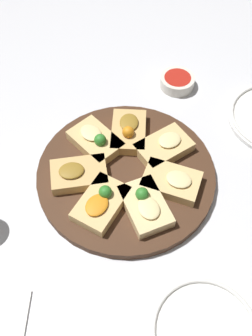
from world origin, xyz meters
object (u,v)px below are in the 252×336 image
object	(u,v)px
serving_board	(126,174)
plate_right	(205,333)
dipping_bowl	(177,81)
napkin_stack	(1,320)

from	to	relation	value
serving_board	plate_right	distance (m)	0.33
plate_right	serving_board	bearing A→B (deg)	-147.43
serving_board	plate_right	size ratio (longest dim) A/B	2.00
dipping_bowl	napkin_stack	bearing A→B (deg)	-20.82
serving_board	dipping_bowl	xyz separation A→B (m)	(-0.28, 0.08, 0.01)
napkin_stack	plate_right	bearing A→B (deg)	96.66
serving_board	dipping_bowl	world-z (taller)	dipping_bowl
dipping_bowl	serving_board	bearing A→B (deg)	-14.95
napkin_stack	dipping_bowl	xyz separation A→B (m)	(-0.60, 0.23, 0.01)
serving_board	plate_right	bearing A→B (deg)	32.57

